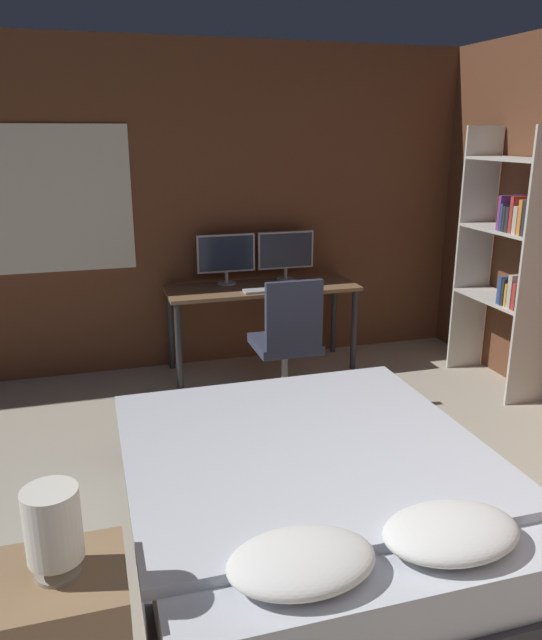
{
  "coord_description": "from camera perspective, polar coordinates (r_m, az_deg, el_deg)",
  "views": [
    {
      "loc": [
        -1.38,
        -1.23,
        1.99
      ],
      "look_at": [
        -0.23,
        2.68,
        0.75
      ],
      "focal_mm": 35.0,
      "sensor_mm": 36.0,
      "label": 1
    }
  ],
  "objects": [
    {
      "name": "wall_back",
      "position": [
        5.47,
        -1.89,
        10.19
      ],
      "size": [
        12.0,
        0.08,
        2.7
      ],
      "color": "brown",
      "rests_on": "ground_plane"
    },
    {
      "name": "bed",
      "position": [
        3.18,
        3.6,
        -16.13
      ],
      "size": [
        1.73,
        2.0,
        0.58
      ],
      "color": "#2D2D33",
      "rests_on": "ground_plane"
    },
    {
      "name": "bedside_lamp",
      "position": [
        2.24,
        -19.31,
        -17.37
      ],
      "size": [
        0.18,
        0.18,
        0.32
      ],
      "color": "gray",
      "rests_on": "nightstand"
    },
    {
      "name": "desk",
      "position": [
        5.27,
        -0.82,
        2.14
      ],
      "size": [
        1.61,
        0.56,
        0.74
      ],
      "color": "#846042",
      "rests_on": "ground_plane"
    },
    {
      "name": "monitor_left",
      "position": [
        5.31,
        -4.13,
        5.9
      ],
      "size": [
        0.5,
        0.16,
        0.42
      ],
      "color": "#B7B7BC",
      "rests_on": "desk"
    },
    {
      "name": "monitor_right",
      "position": [
        5.44,
        1.36,
        6.21
      ],
      "size": [
        0.5,
        0.16,
        0.42
      ],
      "color": "#B7B7BC",
      "rests_on": "desk"
    },
    {
      "name": "keyboard",
      "position": [
        5.09,
        -0.29,
        2.75
      ],
      "size": [
        0.4,
        0.13,
        0.02
      ],
      "color": "#B7B7BC",
      "rests_on": "desk"
    },
    {
      "name": "computer_mouse",
      "position": [
        5.17,
        2.8,
        3.07
      ],
      "size": [
        0.07,
        0.05,
        0.04
      ],
      "color": "#B7B7BC",
      "rests_on": "desk"
    },
    {
      "name": "office_chair",
      "position": [
        4.68,
        1.49,
        -2.97
      ],
      "size": [
        0.52,
        0.52,
        0.98
      ],
      "color": "black",
      "rests_on": "ground_plane"
    },
    {
      "name": "bookshelf",
      "position": [
        5.1,
        21.25,
        6.02
      ],
      "size": [
        0.33,
        0.83,
        2.03
      ],
      "color": "beige",
      "rests_on": "ground_plane"
    }
  ]
}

